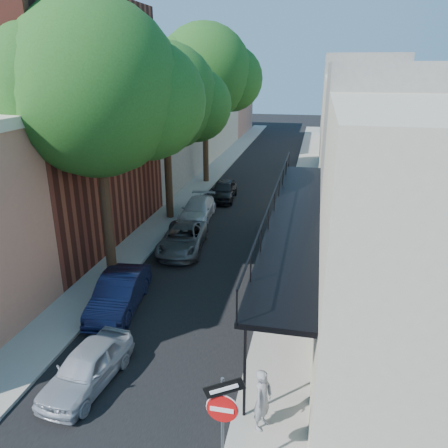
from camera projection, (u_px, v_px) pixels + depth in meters
The scene contains 15 objects.
road_surface at pixel (258, 176), 37.10m from camera, with size 6.00×64.00×0.01m, color black.
sidewalk_left at pixel (212, 173), 37.86m from camera, with size 2.00×64.00×0.12m, color gray.
sidewalk_right at pixel (306, 178), 36.30m from camera, with size 2.00×64.00×0.12m, color gray.
buildings_left at pixel (146, 116), 36.09m from camera, with size 10.10×59.10×12.00m.
buildings_right at pixel (375, 127), 33.36m from camera, with size 9.80×55.00×10.00m.
sign_post at pixel (223, 413), 9.11m from camera, with size 0.89×0.17×2.99m.
oak_near at pixel (108, 92), 16.92m from camera, with size 7.48×6.80×11.42m.
oak_mid at pixel (173, 99), 24.53m from camera, with size 6.60×6.00×10.20m.
oak_far at pixel (211, 74), 32.41m from camera, with size 7.70×7.00×11.90m.
parked_car_a at pixel (87, 367), 12.71m from camera, with size 1.41×3.51×1.20m, color #A0A6B1.
parked_car_b at pixel (119, 293), 16.64m from camera, with size 1.44×4.14×1.36m, color #111636.
parked_car_c at pixel (183, 239), 22.02m from camera, with size 2.07×4.49×1.25m, color #505356.
parked_car_d at pixel (198, 210), 26.44m from camera, with size 1.76×4.32×1.25m, color silver.
parked_car_e at pixel (224, 190), 30.37m from camera, with size 1.59×3.95×1.35m, color black.
pedestrian at pixel (263, 399), 10.96m from camera, with size 0.62×0.41×1.69m, color gray.
Camera 1 is at (4.68, -6.07, 8.88)m, focal length 35.00 mm.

